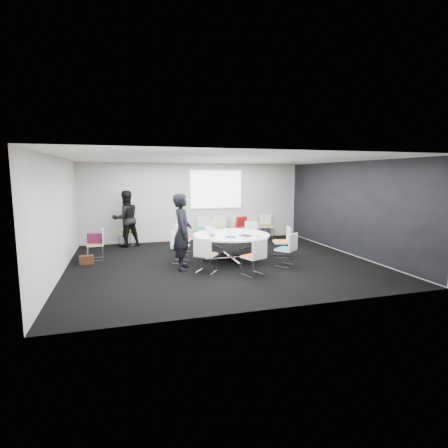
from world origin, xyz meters
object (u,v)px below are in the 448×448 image
object	(u,v)px
chair_back_c	(239,232)
cup	(229,231)
person_back	(126,219)
chair_back_d	(254,231)
person_main	(182,232)
chair_ring_a	(282,248)
chair_person_back	(127,237)
chair_back_b	(219,233)
maroon_bag	(95,238)
chair_spare_left	(96,250)
conference_table	(231,241)
chair_back_e	(267,231)
chair_ring_e	(180,252)
brown_bag	(87,260)
chair_ring_h	(286,256)
chair_ring_b	(249,241)
chair_ring_g	(254,264)
laptop	(214,235)
chair_ring_c	(214,240)
chair_ring_f	(206,262)
chair_ring_d	(183,245)
chair_back_a	(203,234)

from	to	relation	value
chair_back_c	cup	size ratio (longest dim) A/B	9.78
person_back	chair_back_d	bearing A→B (deg)	162.71
chair_back_d	person_main	size ratio (longest dim) A/B	0.46
chair_ring_a	chair_person_back	size ratio (longest dim) A/B	1.00
chair_back_b	chair_person_back	bearing A→B (deg)	16.04
maroon_bag	cup	bearing A→B (deg)	-12.88
chair_back_c	chair_spare_left	xyz separation A→B (m)	(-4.89, -1.89, 0.00)
conference_table	chair_back_d	xyz separation A→B (m)	(1.82, 2.92, -0.26)
conference_table	chair_back_e	xyz separation A→B (m)	(2.34, 2.94, -0.26)
conference_table	chair_ring_e	bearing A→B (deg)	176.11
cup	brown_bag	distance (m)	3.95
conference_table	person_main	distance (m)	1.66
chair_ring_e	chair_ring_a	bearing A→B (deg)	107.47
chair_ring_h	person_main	xyz separation A→B (m)	(-2.65, 0.46, 0.69)
chair_ring_b	chair_ring_h	size ratio (longest dim) A/B	1.00
chair_ring_e	chair_ring_g	xyz separation A→B (m)	(1.48, -1.73, 0.00)
cup	maroon_bag	bearing A→B (deg)	167.12
chair_back_d	chair_person_back	distance (m)	4.62
chair_spare_left	chair_back_e	bearing A→B (deg)	-75.17
conference_table	person_main	xyz separation A→B (m)	(-1.48, -0.61, 0.43)
laptop	chair_ring_c	bearing A→B (deg)	-4.83
chair_ring_c	maroon_bag	size ratio (longest dim) A/B	2.20
chair_ring_a	chair_ring_f	xyz separation A→B (m)	(-2.50, -0.99, 0.00)
chair_back_e	chair_person_back	size ratio (longest dim) A/B	1.00
chair_ring_d	chair_back_a	size ratio (longest dim) A/B	1.00
chair_ring_d	chair_ring_g	world-z (taller)	same
chair_ring_f	chair_ring_g	distance (m)	1.17
chair_back_a	chair_spare_left	size ratio (longest dim) A/B	1.00
laptop	conference_table	bearing A→B (deg)	-72.62
chair_ring_e	chair_ring_b	bearing A→B (deg)	135.30
chair_ring_a	chair_ring_b	distance (m)	1.38
chair_ring_h	chair_spare_left	size ratio (longest dim) A/B	1.00
chair_back_e	person_main	xyz separation A→B (m)	(-3.82, -3.55, 0.69)
chair_ring_b	brown_bag	world-z (taller)	chair_ring_b
chair_back_e	chair_back_d	bearing A→B (deg)	8.61
chair_person_back	chair_ring_e	bearing A→B (deg)	135.97
conference_table	chair_back_c	xyz separation A→B (m)	(1.23, 2.94, -0.26)
chair_ring_b	chair_back_e	distance (m)	2.25
person_back	chair_back_c	bearing A→B (deg)	163.35
chair_back_e	brown_bag	bearing A→B (deg)	26.98
chair_ring_g	laptop	bearing A→B (deg)	87.76
chair_back_b	maroon_bag	xyz separation A→B (m)	(-4.14, -1.89, 0.34)
chair_back_c	chair_back_e	distance (m)	1.11
chair_ring_a	chair_back_d	world-z (taller)	same
chair_ring_a	cup	world-z (taller)	chair_ring_a
chair_back_d	maroon_bag	world-z (taller)	chair_back_d
laptop	cup	xyz separation A→B (m)	(0.52, 0.28, 0.03)
conference_table	chair_ring_g	size ratio (longest dim) A/B	2.44
chair_back_b	person_main	size ratio (longest dim) A/B	0.46
chair_ring_f	laptop	distance (m)	1.21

